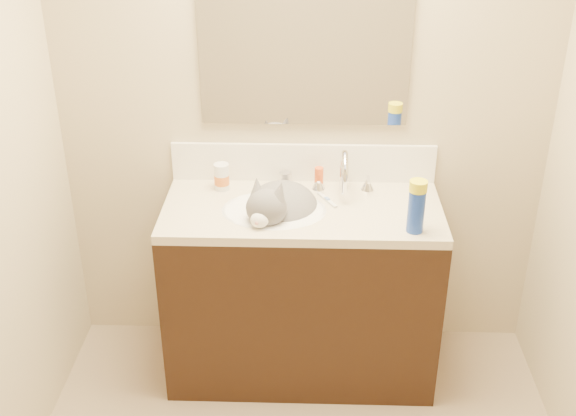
# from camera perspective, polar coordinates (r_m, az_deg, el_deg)

# --- Properties ---
(room_shell) EXTENTS (2.24, 2.54, 2.52)m
(room_shell) POSITION_cam_1_polar(r_m,az_deg,el_deg) (1.94, 0.91, 3.06)
(room_shell) COLOR tan
(room_shell) RESTS_ON ground
(vanity_cabinet) EXTENTS (1.20, 0.55, 0.82)m
(vanity_cabinet) POSITION_cam_1_polar(r_m,az_deg,el_deg) (3.33, 1.07, -6.78)
(vanity_cabinet) COLOR black
(vanity_cabinet) RESTS_ON ground
(counter_slab) EXTENTS (1.20, 0.55, 0.04)m
(counter_slab) POSITION_cam_1_polar(r_m,az_deg,el_deg) (3.11, 1.14, -0.24)
(counter_slab) COLOR beige
(counter_slab) RESTS_ON vanity_cabinet
(basin) EXTENTS (0.45, 0.36, 0.14)m
(basin) POSITION_cam_1_polar(r_m,az_deg,el_deg) (3.11, -1.09, -1.28)
(basin) COLOR white
(basin) RESTS_ON vanity_cabinet
(faucet) EXTENTS (0.28, 0.20, 0.21)m
(faucet) POSITION_cam_1_polar(r_m,az_deg,el_deg) (3.18, 4.43, 2.56)
(faucet) COLOR silver
(faucet) RESTS_ON counter_slab
(cat) EXTENTS (0.43, 0.49, 0.34)m
(cat) POSITION_cam_1_polar(r_m,az_deg,el_deg) (3.11, -0.67, -0.19)
(cat) COLOR #575557
(cat) RESTS_ON basin
(backsplash) EXTENTS (1.20, 0.02, 0.18)m
(backsplash) POSITION_cam_1_polar(r_m,az_deg,el_deg) (3.29, 1.22, 3.61)
(backsplash) COLOR white
(backsplash) RESTS_ON counter_slab
(mirror) EXTENTS (0.90, 0.02, 0.80)m
(mirror) POSITION_cam_1_polar(r_m,az_deg,el_deg) (3.10, 1.33, 13.61)
(mirror) COLOR white
(mirror) RESTS_ON room_shell
(pill_bottle) EXTENTS (0.07, 0.07, 0.12)m
(pill_bottle) POSITION_cam_1_polar(r_m,az_deg,el_deg) (3.24, -5.26, 2.48)
(pill_bottle) COLOR silver
(pill_bottle) RESTS_ON counter_slab
(pill_label) EXTENTS (0.07, 0.07, 0.04)m
(pill_label) POSITION_cam_1_polar(r_m,az_deg,el_deg) (3.24, -5.25, 2.26)
(pill_label) COLOR orange
(pill_label) RESTS_ON pill_bottle
(silver_jar) EXTENTS (0.06, 0.06, 0.06)m
(silver_jar) POSITION_cam_1_polar(r_m,az_deg,el_deg) (3.28, -0.22, 2.36)
(silver_jar) COLOR #B7B7BC
(silver_jar) RESTS_ON counter_slab
(amber_bottle) EXTENTS (0.05, 0.05, 0.10)m
(amber_bottle) POSITION_cam_1_polar(r_m,az_deg,el_deg) (3.24, 2.45, 2.40)
(amber_bottle) COLOR #D74D19
(amber_bottle) RESTS_ON counter_slab
(toothbrush) EXTENTS (0.09, 0.14, 0.01)m
(toothbrush) POSITION_cam_1_polar(r_m,az_deg,el_deg) (3.15, 3.12, 0.64)
(toothbrush) COLOR silver
(toothbrush) RESTS_ON counter_slab
(toothbrush_head) EXTENTS (0.03, 0.03, 0.01)m
(toothbrush_head) POSITION_cam_1_polar(r_m,az_deg,el_deg) (3.15, 3.12, 0.67)
(toothbrush_head) COLOR #5C7CC4
(toothbrush_head) RESTS_ON counter_slab
(spray_can) EXTENTS (0.09, 0.09, 0.18)m
(spray_can) POSITION_cam_1_polar(r_m,az_deg,el_deg) (2.91, 10.09, -0.22)
(spray_can) COLOR #1736A3
(spray_can) RESTS_ON counter_slab
(spray_cap) EXTENTS (0.09, 0.09, 0.04)m
(spray_cap) POSITION_cam_1_polar(r_m,az_deg,el_deg) (2.86, 10.27, 1.71)
(spray_cap) COLOR yellow
(spray_cap) RESTS_ON spray_can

